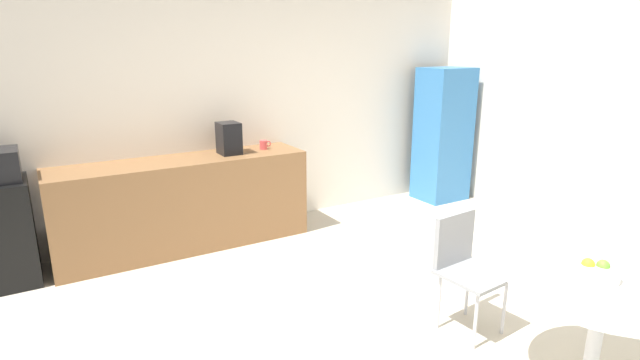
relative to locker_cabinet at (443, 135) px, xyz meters
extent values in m
plane|color=beige|center=(-2.55, -2.55, -0.85)|extent=(6.00, 6.00, 0.00)
cube|color=silver|center=(-2.55, 0.45, 0.45)|extent=(6.00, 0.10, 2.60)
cube|color=brown|center=(-3.35, 0.10, -0.40)|extent=(2.43, 0.60, 0.90)
cube|color=#3372B2|center=(0.00, 0.00, 0.00)|extent=(0.60, 0.50, 1.70)
cylinder|color=silver|center=(-1.99, -3.27, -0.47)|extent=(0.08, 0.08, 0.70)
cylinder|color=white|center=(-1.99, -3.27, -0.13)|extent=(1.02, 1.02, 0.03)
cylinder|color=silver|center=(-1.89, -2.59, -0.64)|extent=(0.02, 0.02, 0.42)
cylinder|color=silver|center=(-2.20, -2.62, -0.64)|extent=(0.02, 0.02, 0.42)
cylinder|color=silver|center=(-1.92, -2.28, -0.64)|extent=(0.02, 0.02, 0.42)
cylinder|color=silver|center=(-2.23, -2.30, -0.64)|extent=(0.02, 0.02, 0.42)
cube|color=gray|center=(-2.06, -2.45, -0.41)|extent=(0.45, 0.45, 0.03)
cube|color=gray|center=(-2.08, -2.26, -0.21)|extent=(0.38, 0.07, 0.38)
cylinder|color=silver|center=(-2.01, -3.21, -0.08)|extent=(0.27, 0.27, 0.07)
sphere|color=yellow|center=(-2.01, -3.18, -0.05)|extent=(0.07, 0.07, 0.07)
sphere|color=#66B233|center=(-1.96, -3.24, -0.05)|extent=(0.07, 0.07, 0.07)
cylinder|color=#D84C4C|center=(-2.46, 0.13, 0.10)|extent=(0.08, 0.08, 0.09)
torus|color=#D84C4C|center=(-2.41, 0.13, 0.10)|extent=(0.06, 0.01, 0.06)
cube|color=black|center=(-2.85, 0.10, 0.21)|extent=(0.20, 0.24, 0.32)
camera|label=1|loc=(-4.56, -4.56, 1.12)|focal=27.60mm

